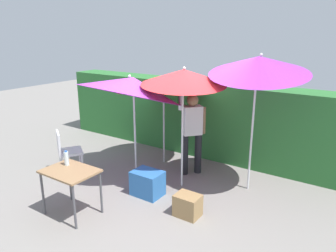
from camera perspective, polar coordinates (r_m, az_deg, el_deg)
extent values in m
plane|color=gray|center=(5.92, -1.65, -10.96)|extent=(24.00, 24.00, 0.00)
cube|color=#2D7033|center=(7.26, 7.67, 1.18)|extent=(8.00, 0.70, 1.66)
cylinder|color=silver|center=(6.08, -5.91, -2.02)|extent=(0.04, 0.04, 1.61)
cone|color=purple|center=(5.89, -6.51, 7.05)|extent=(1.98, 1.96, 0.98)
sphere|color=silver|center=(5.90, -6.90, 8.85)|extent=(0.05, 0.05, 0.05)
cylinder|color=silver|center=(5.68, 14.75, -1.40)|extent=(0.04, 0.04, 2.07)
cone|color=purple|center=(5.44, 15.92, 10.46)|extent=(1.65, 1.66, 0.61)
sphere|color=silver|center=(5.42, 16.32, 12.13)|extent=(0.05, 0.05, 0.05)
cylinder|color=silver|center=(6.75, -0.74, -0.45)|extent=(0.04, 0.04, 1.52)
cone|color=red|center=(6.54, -1.08, 7.23)|extent=(1.89, 1.85, 0.86)
sphere|color=silver|center=(6.52, -1.39, 8.75)|extent=(0.05, 0.05, 0.05)
cylinder|color=silver|center=(5.65, 2.56, -2.01)|extent=(0.04, 0.04, 1.88)
cone|color=red|center=(5.40, 2.81, 8.76)|extent=(1.48, 1.47, 0.40)
sphere|color=silver|center=(5.39, 2.93, 10.32)|extent=(0.05, 0.05, 0.05)
cylinder|color=black|center=(6.30, 2.99, -5.12)|extent=(0.14, 0.14, 0.82)
cylinder|color=black|center=(6.39, 5.39, -4.86)|extent=(0.14, 0.14, 0.82)
cube|color=silver|center=(6.12, 4.33, 1.03)|extent=(0.40, 0.42, 0.56)
sphere|color=#8C6647|center=(6.03, 4.41, 4.60)|extent=(0.22, 0.22, 0.22)
cylinder|color=silver|center=(5.94, 2.33, 5.53)|extent=(0.13, 0.13, 0.56)
cylinder|color=#8C6647|center=(6.21, 6.33, 1.00)|extent=(0.13, 0.13, 0.52)
cylinder|color=silver|center=(6.50, -14.99, -6.78)|extent=(0.04, 0.04, 0.44)
cylinder|color=silver|center=(6.85, -15.46, -5.59)|extent=(0.04, 0.04, 0.44)
cylinder|color=silver|center=(6.48, -18.34, -7.18)|extent=(0.04, 0.04, 0.44)
cylinder|color=silver|center=(6.83, -18.63, -5.97)|extent=(0.04, 0.04, 0.44)
cube|color=silver|center=(6.57, -17.03, -4.40)|extent=(0.61, 0.61, 0.05)
cube|color=silver|center=(6.49, -18.95, -2.74)|extent=(0.39, 0.27, 0.40)
cube|color=#2D6BB7|center=(5.60, -3.68, -10.16)|extent=(0.51, 0.39, 0.43)
cube|color=#9E7A4C|center=(5.05, 3.52, -13.97)|extent=(0.38, 0.30, 0.35)
cylinder|color=#4C4C51|center=(5.13, -11.88, -11.53)|extent=(0.04, 0.04, 0.70)
cylinder|color=#4C4C51|center=(5.62, -17.10, -9.32)|extent=(0.04, 0.04, 0.70)
cylinder|color=#4C4C51|center=(4.83, -16.39, -13.74)|extent=(0.04, 0.04, 0.70)
cylinder|color=#4C4C51|center=(5.36, -21.45, -11.13)|extent=(0.04, 0.04, 0.70)
cube|color=#99724C|center=(5.07, -17.11, -7.72)|extent=(0.80, 0.60, 0.03)
cylinder|color=silver|center=(5.22, -17.68, -5.55)|extent=(0.07, 0.07, 0.22)
cylinder|color=#2D60B7|center=(5.18, -17.80, -4.32)|extent=(0.04, 0.04, 0.02)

